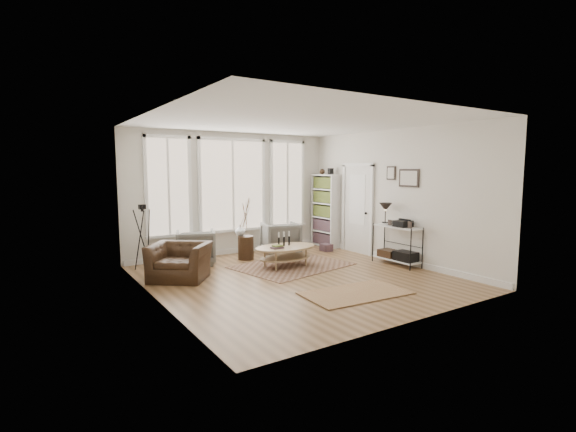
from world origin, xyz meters
TOP-DOWN VIEW (x-y plane):
  - room at (0.02, 0.03)m, footprint 5.50×5.54m
  - bay_window at (0.00, 2.71)m, footprint 4.14×0.12m
  - door at (2.57, 1.15)m, footprint 0.09×1.06m
  - bookcase at (2.44, 2.23)m, footprint 0.31×0.85m
  - low_shelf at (2.38, -0.30)m, footprint 0.38×1.08m
  - wall_art at (2.58, -0.27)m, footprint 0.04×0.88m
  - rug_main at (0.46, 0.83)m, footprint 2.54×2.09m
  - rug_runner at (0.24, -1.39)m, footprint 1.81×1.10m
  - coffee_table at (0.29, 0.85)m, footprint 1.38×0.90m
  - armchair_left at (-1.19, 2.12)m, footprint 1.02×1.03m
  - armchair_right at (0.92, 2.03)m, footprint 1.02×1.04m
  - side_table at (-0.07, 1.94)m, footprint 0.36×0.36m
  - vase at (-0.14, 2.07)m, footprint 0.24×0.24m
  - accent_chair at (-1.89, 1.08)m, footprint 1.37×1.35m
  - tripod_camera at (-2.25, 2.21)m, footprint 0.47×0.47m
  - book_stack_near at (2.05, 1.69)m, footprint 0.24×0.29m
  - book_stack_far at (2.05, 1.68)m, footprint 0.25×0.28m

SIDE VIEW (x-z plane):
  - rug_main at x=0.46m, z-range 0.00..0.01m
  - rug_runner at x=0.24m, z-range 0.01..0.02m
  - book_stack_far at x=2.05m, z-range 0.00..0.15m
  - book_stack_near at x=2.05m, z-range 0.00..0.18m
  - accent_chair at x=-1.89m, z-range 0.00..0.67m
  - coffee_table at x=0.29m, z-range 0.02..0.65m
  - armchair_left at x=-1.19m, z-range 0.00..0.74m
  - armchair_right at x=0.92m, z-range 0.00..0.77m
  - low_shelf at x=2.38m, z-range -0.14..1.16m
  - tripod_camera at x=-2.25m, z-range -0.05..1.28m
  - vase at x=-0.14m, z-range 0.53..0.78m
  - side_table at x=-0.07m, z-range -0.03..1.47m
  - bookcase at x=2.44m, z-range -0.07..1.99m
  - door at x=2.57m, z-range 0.01..2.23m
  - room at x=0.02m, z-range -0.02..2.88m
  - bay_window at x=0.00m, z-range 0.49..2.73m
  - wall_art at x=2.58m, z-range 1.66..2.10m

